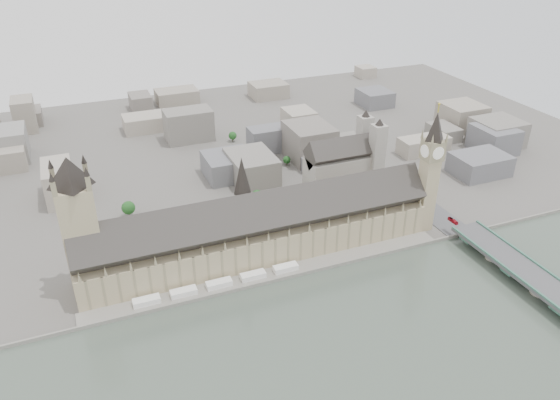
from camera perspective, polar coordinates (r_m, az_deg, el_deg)
name	(u,v)px	position (r m, az deg, el deg)	size (l,w,h in m)	color
ground	(269,270)	(402.12, -1.13, -7.33)	(900.00, 900.00, 0.00)	#595651
embankment_wall	(277,280)	(389.97, -0.33, -8.35)	(600.00, 1.50, 3.00)	slate
river_terrace	(273,275)	(395.87, -0.74, -7.80)	(270.00, 15.00, 2.00)	slate
terrace_tents	(219,284)	(384.70, -6.39, -8.68)	(118.00, 7.00, 4.00)	white
palace_of_westminster	(259,230)	(404.88, -2.17, -3.20)	(265.00, 40.73, 55.44)	tan
elizabeth_tower	(431,164)	(439.91, 15.46, 3.66)	(17.00, 17.00, 107.50)	tan
victoria_tower	(79,220)	(376.90, -20.30, -2.00)	(30.00, 30.00, 100.00)	tan
central_tower	(242,187)	(390.02, -3.96, 1.37)	(13.00, 13.00, 48.00)	#84795B
westminster_bridge	(532,281)	(420.94, 24.83, -7.70)	(25.00, 325.00, 10.25)	#474749
westminster_abbey	(344,164)	(505.33, 6.74, 3.71)	(68.00, 36.00, 64.00)	#9A948B
city_skyline_inland	(188,132)	(602.14, -9.63, 7.04)	(720.00, 360.00, 38.00)	gray
park_trees	(231,225)	(442.96, -5.15, -2.58)	(110.00, 30.00, 15.00)	#1B4E1C
red_bus_north	(453,221)	(459.77, 17.62, -2.09)	(2.39, 10.20, 2.84)	#AA1321
car_approach	(417,183)	(513.71, 14.14, 1.69)	(2.14, 5.25, 1.52)	gray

